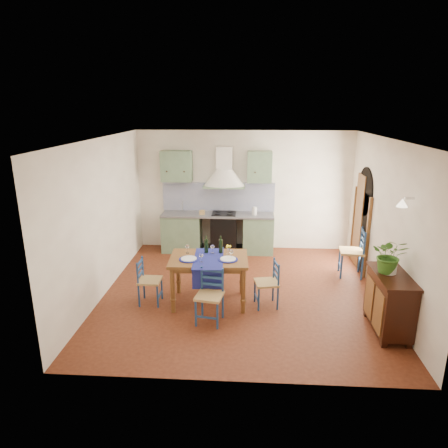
% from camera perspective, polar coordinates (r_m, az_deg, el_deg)
% --- Properties ---
extents(floor, '(5.00, 5.00, 0.00)m').
position_cam_1_polar(floor, '(7.52, 2.42, -9.74)').
color(floor, '#40190D').
rests_on(floor, ground).
extents(back_wall, '(5.00, 0.96, 2.80)m').
position_cam_1_polar(back_wall, '(9.34, -0.07, 2.41)').
color(back_wall, white).
rests_on(back_wall, ground).
extents(right_wall, '(0.26, 5.00, 2.80)m').
position_cam_1_polar(right_wall, '(7.68, 21.54, 0.32)').
color(right_wall, white).
rests_on(right_wall, ground).
extents(left_wall, '(0.04, 5.00, 2.80)m').
position_cam_1_polar(left_wall, '(7.49, -16.95, 0.87)').
color(left_wall, white).
rests_on(left_wall, ground).
extents(ceiling, '(5.00, 5.00, 0.01)m').
position_cam_1_polar(ceiling, '(6.77, 2.71, 12.08)').
color(ceiling, silver).
rests_on(ceiling, back_wall).
extents(dining_table, '(1.36, 1.03, 1.16)m').
position_cam_1_polar(dining_table, '(6.87, -2.15, -5.58)').
color(dining_table, brown).
rests_on(dining_table, ground).
extents(chair_near, '(0.47, 0.47, 0.87)m').
position_cam_1_polar(chair_near, '(6.41, -2.03, -10.18)').
color(chair_near, navy).
rests_on(chair_near, ground).
extents(chair_far, '(0.47, 0.47, 0.86)m').
position_cam_1_polar(chair_far, '(7.53, -1.60, -6.01)').
color(chair_far, navy).
rests_on(chair_far, ground).
extents(chair_left, '(0.38, 0.38, 0.81)m').
position_cam_1_polar(chair_left, '(7.10, -10.76, -7.98)').
color(chair_left, navy).
rests_on(chair_left, ground).
extents(chair_right, '(0.45, 0.45, 0.82)m').
position_cam_1_polar(chair_right, '(6.92, 6.32, -8.39)').
color(chair_right, navy).
rests_on(chair_right, ground).
extents(chair_spare, '(0.51, 0.51, 0.99)m').
position_cam_1_polar(chair_spare, '(8.44, 17.99, -3.81)').
color(chair_spare, navy).
rests_on(chair_spare, ground).
extents(sideboard, '(0.50, 1.05, 0.94)m').
position_cam_1_polar(sideboard, '(6.61, 22.54, -10.09)').
color(sideboard, black).
rests_on(sideboard, ground).
extents(potted_plant, '(0.60, 0.56, 0.55)m').
position_cam_1_polar(potted_plant, '(6.39, 22.60, -4.16)').
color(potted_plant, '#31631D').
rests_on(potted_plant, sideboard).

